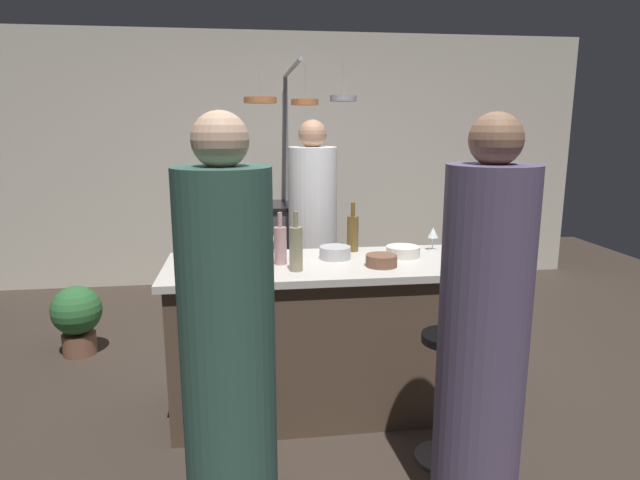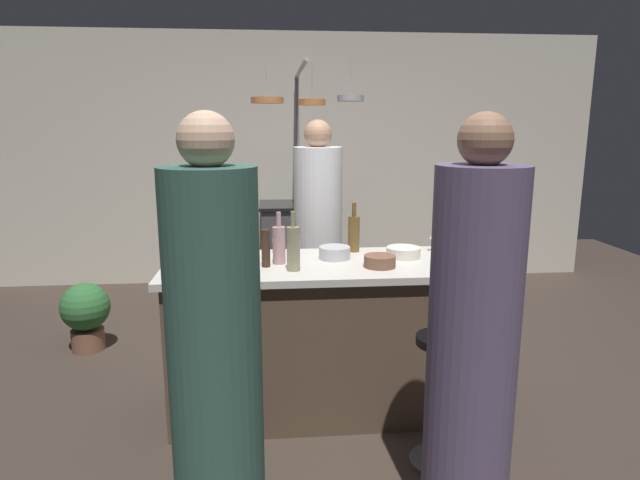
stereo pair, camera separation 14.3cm
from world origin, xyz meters
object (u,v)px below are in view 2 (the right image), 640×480
at_px(stove_range, 299,246).
at_px(guest_right, 472,345).
at_px(pepper_mill, 266,248).
at_px(wine_glass_near_right_guest, 435,235).
at_px(bar_stool_left, 220,405).
at_px(guest_left, 215,354).
at_px(wine_glass_by_chef, 251,255).
at_px(mixing_bowl_steel, 335,253).
at_px(potted_plant, 86,312).
at_px(wine_glass_near_left_guest, 277,236).
at_px(wine_bottle_amber, 354,233).
at_px(chef, 318,243).
at_px(wine_bottle_white, 293,248).
at_px(wine_bottle_dark, 201,238).
at_px(mixing_bowl_ceramic, 403,252).
at_px(mixing_bowl_wooden, 380,261).
at_px(wine_bottle_rose, 279,244).

distance_m(stove_range, guest_right, 3.51).
xyz_separation_m(pepper_mill, wine_glass_near_right_guest, (1.04, 0.28, 0.00)).
relative_size(stove_range, bar_stool_left, 1.31).
xyz_separation_m(guest_left, wine_glass_near_right_guest, (1.24, 1.22, 0.21)).
bearing_deg(guest_right, pepper_mill, 131.55).
xyz_separation_m(wine_glass_by_chef, mixing_bowl_steel, (0.48, 0.29, -0.07)).
distance_m(potted_plant, pepper_mill, 1.88).
height_order(pepper_mill, wine_glass_near_left_guest, pepper_mill).
bearing_deg(wine_glass_by_chef, bar_stool_left, -110.07).
xyz_separation_m(stove_range, wine_bottle_amber, (0.22, -2.19, 0.57)).
relative_size(chef, mixing_bowl_steel, 9.29).
bearing_deg(stove_range, wine_bottle_white, -93.78).
distance_m(wine_bottle_dark, mixing_bowl_ceramic, 1.20).
relative_size(wine_bottle_amber, wine_glass_near_left_guest, 2.10).
xyz_separation_m(wine_bottle_white, wine_bottle_dark, (-0.53, 0.37, -0.01)).
relative_size(wine_bottle_white, mixing_bowl_steel, 1.76).
height_order(potted_plant, wine_bottle_dark, wine_bottle_dark).
bearing_deg(wine_bottle_amber, wine_glass_by_chef, -142.80).
distance_m(guest_left, wine_bottle_amber, 1.48).
bearing_deg(potted_plant, wine_bottle_white, -37.59).
height_order(wine_bottle_dark, wine_glass_near_left_guest, wine_bottle_dark).
xyz_separation_m(wine_bottle_white, mixing_bowl_steel, (0.25, 0.24, -0.09)).
bearing_deg(mixing_bowl_wooden, pepper_mill, 174.16).
xyz_separation_m(potted_plant, wine_bottle_rose, (1.44, -1.01, 0.72)).
distance_m(potted_plant, wine_glass_by_chef, 1.91).
bearing_deg(mixing_bowl_steel, wine_bottle_dark, 170.66).
height_order(wine_glass_near_left_guest, mixing_bowl_ceramic, wine_glass_near_left_guest).
height_order(pepper_mill, mixing_bowl_ceramic, pepper_mill).
bearing_deg(chef, wine_bottle_amber, -77.93).
bearing_deg(chef, mixing_bowl_wooden, -77.73).
bearing_deg(guest_left, wine_bottle_amber, 59.69).
height_order(guest_right, wine_glass_near_left_guest, guest_right).
relative_size(chef, mixing_bowl_ceramic, 8.54).
relative_size(wine_bottle_dark, mixing_bowl_steel, 1.60).
height_order(pepper_mill, mixing_bowl_wooden, pepper_mill).
relative_size(bar_stool_left, wine_bottle_rose, 2.29).
relative_size(guest_right, wine_glass_near_right_guest, 11.80).
distance_m(wine_bottle_white, mixing_bowl_steel, 0.36).
distance_m(wine_bottle_rose, wine_glass_by_chef, 0.26).
bearing_deg(stove_range, guest_left, -98.52).
xyz_separation_m(bar_stool_left, wine_bottle_dark, (-0.16, 0.83, 0.64)).
relative_size(wine_glass_by_chef, mixing_bowl_steel, 0.79).
height_order(guest_left, wine_bottle_rose, guest_left).
xyz_separation_m(wine_bottle_amber, mixing_bowl_ceramic, (0.27, -0.18, -0.09)).
relative_size(chef, wine_bottle_white, 5.28).
bearing_deg(stove_range, wine_glass_near_left_guest, -96.59).
distance_m(stove_range, mixing_bowl_ceramic, 2.47).
relative_size(chef, guest_right, 0.99).
bearing_deg(wine_bottle_dark, potted_plant, 140.91).
bearing_deg(guest_right, wine_bottle_dark, 135.02).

